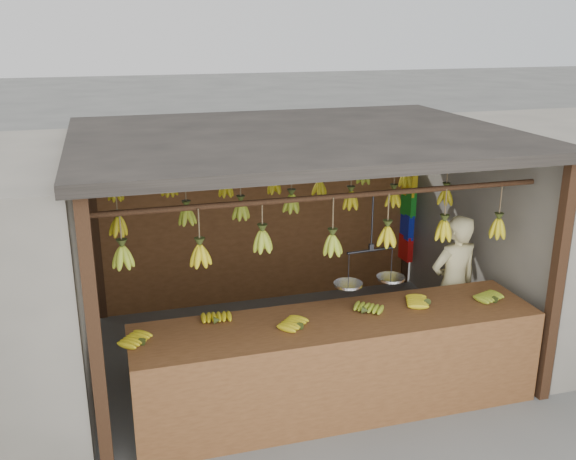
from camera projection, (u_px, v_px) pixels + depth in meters
name	position (u px, v px, depth m)	size (l,w,h in m)	color
ground	(296.00, 352.00, 6.98)	(80.00, 80.00, 0.00)	#5B5B57
stall	(287.00, 168.00, 6.67)	(4.30, 3.30, 2.40)	black
counter	(343.00, 344.00, 5.65)	(3.69, 0.84, 0.96)	brown
hanging_bananas	(295.00, 208.00, 6.47)	(3.60, 2.25, 0.39)	#92A523
balance_scale	(370.00, 276.00, 5.79)	(0.68, 0.29, 0.83)	black
vendor	(453.00, 285.00, 6.76)	(0.56, 0.37, 1.54)	beige
bag_bundles	(408.00, 215.00, 8.41)	(0.08, 0.26, 1.23)	yellow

